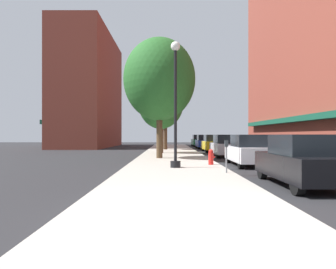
# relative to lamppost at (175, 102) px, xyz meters

# --- Properties ---
(ground_plane) EXTENTS (90.00, 90.00, 0.00)m
(ground_plane) POSITION_rel_lamppost_xyz_m (3.95, 9.42, -3.20)
(ground_plane) COLOR #232326
(sidewalk_slab) EXTENTS (4.80, 50.00, 0.12)m
(sidewalk_slab) POSITION_rel_lamppost_xyz_m (-0.05, 10.42, -3.14)
(sidewalk_slab) COLOR #A8A399
(sidewalk_slab) RESTS_ON ground
(building_far_background) EXTENTS (6.80, 18.00, 15.20)m
(building_far_background) POSITION_rel_lamppost_xyz_m (-11.06, 28.42, 4.38)
(building_far_background) COLOR brown
(building_far_background) RESTS_ON ground
(lamppost) EXTENTS (0.48, 0.48, 5.90)m
(lamppost) POSITION_rel_lamppost_xyz_m (0.00, 0.00, 0.00)
(lamppost) COLOR black
(lamppost) RESTS_ON sidewalk_slab
(fire_hydrant) EXTENTS (0.33, 0.26, 0.79)m
(fire_hydrant) POSITION_rel_lamppost_xyz_m (1.85, 1.37, -2.68)
(fire_hydrant) COLOR red
(fire_hydrant) RESTS_ON sidewalk_slab
(parking_meter_near) EXTENTS (0.14, 0.09, 1.31)m
(parking_meter_near) POSITION_rel_lamppost_xyz_m (2.00, -2.08, -2.25)
(parking_meter_near) COLOR slate
(parking_meter_near) RESTS_ON sidewalk_slab
(tree_near) EXTENTS (4.73, 4.73, 7.91)m
(tree_near) POSITION_rel_lamppost_xyz_m (-0.91, 5.99, 2.10)
(tree_near) COLOR #4C3823
(tree_near) RESTS_ON sidewalk_slab
(tree_mid) EXTENTS (3.85, 3.85, 6.45)m
(tree_mid) POSITION_rel_lamppost_xyz_m (-0.95, 11.88, 1.14)
(tree_mid) COLOR #4C3823
(tree_mid) RESTS_ON sidewalk_slab
(tree_far) EXTENTS (3.70, 3.70, 6.88)m
(tree_far) POSITION_rel_lamppost_xyz_m (-0.63, 18.11, 1.64)
(tree_far) COLOR #422D1E
(tree_far) RESTS_ON sidewalk_slab
(car_black) EXTENTS (1.80, 4.30, 1.66)m
(car_black) POSITION_rel_lamppost_xyz_m (3.95, -4.62, -2.39)
(car_black) COLOR black
(car_black) RESTS_ON ground
(car_white) EXTENTS (1.80, 4.30, 1.66)m
(car_white) POSITION_rel_lamppost_xyz_m (3.95, 2.04, -2.39)
(car_white) COLOR black
(car_white) RESTS_ON ground
(car_silver) EXTENTS (1.80, 4.30, 1.66)m
(car_silver) POSITION_rel_lamppost_xyz_m (3.95, 8.81, -2.39)
(car_silver) COLOR black
(car_silver) RESTS_ON ground
(car_yellow) EXTENTS (1.80, 4.30, 1.66)m
(car_yellow) POSITION_rel_lamppost_xyz_m (3.95, 15.36, -2.39)
(car_yellow) COLOR black
(car_yellow) RESTS_ON ground
(car_blue) EXTENTS (1.80, 4.30, 1.66)m
(car_blue) POSITION_rel_lamppost_xyz_m (3.95, 22.67, -2.39)
(car_blue) COLOR black
(car_blue) RESTS_ON ground
(car_green) EXTENTS (1.80, 4.30, 1.66)m
(car_green) POSITION_rel_lamppost_xyz_m (3.95, 29.51, -2.39)
(car_green) COLOR black
(car_green) RESTS_ON ground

